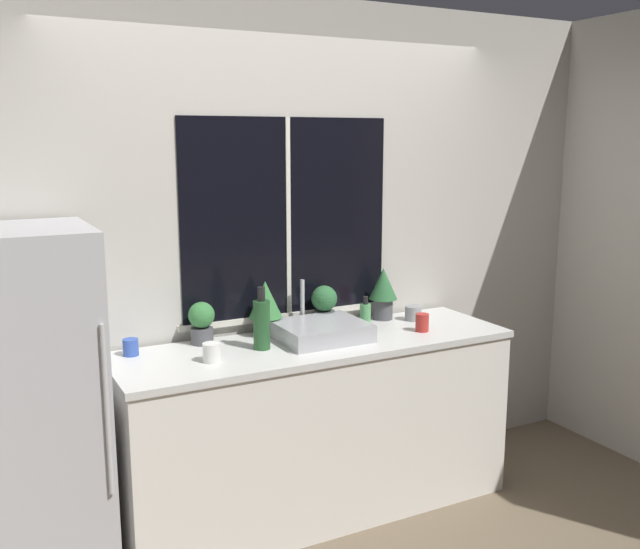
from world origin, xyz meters
TOP-DOWN VIEW (x-y plane):
  - ground_plane at (0.00, 0.00)m, footprint 14.00×14.00m
  - wall_back at (0.00, 0.68)m, footprint 8.00×0.09m
  - wall_right at (2.05, 1.50)m, footprint 0.06×7.00m
  - counter at (0.00, 0.30)m, footprint 2.09×0.63m
  - refrigerator at (-1.43, 0.30)m, footprint 0.68×0.65m
  - sink at (0.04, 0.33)m, footprint 0.45×0.43m
  - potted_plant_far_left at (-0.53, 0.54)m, footprint 0.13×0.13m
  - potted_plant_center_left at (-0.18, 0.54)m, footprint 0.18×0.18m
  - potted_plant_center_right at (0.17, 0.54)m, footprint 0.14×0.14m
  - potted_plant_far_right at (0.55, 0.54)m, footprint 0.16×0.16m
  - soap_bottle at (0.33, 0.36)m, footprint 0.06×0.06m
  - bottle_tall at (-0.30, 0.31)m, footprint 0.08×0.08m
  - mug_grey at (0.69, 0.43)m, footprint 0.09×0.09m
  - mug_white at (-0.59, 0.23)m, footprint 0.08×0.08m
  - mug_red at (0.60, 0.21)m, footprint 0.07×0.07m
  - mug_blue at (-0.90, 0.51)m, footprint 0.07×0.07m

SIDE VIEW (x-z plane):
  - ground_plane at x=0.00m, z-range 0.00..0.00m
  - counter at x=0.00m, z-range 0.00..0.94m
  - refrigerator at x=-1.43m, z-range 0.00..1.61m
  - mug_blue at x=-0.90m, z-range 0.94..1.02m
  - mug_grey at x=0.69m, z-range 0.94..1.02m
  - mug_white at x=-0.59m, z-range 0.94..1.03m
  - sink at x=0.04m, z-range 0.85..1.12m
  - mug_red at x=0.60m, z-range 0.94..1.03m
  - soap_bottle at x=0.33m, z-range 0.92..1.11m
  - potted_plant_far_left at x=-0.53m, z-range 0.95..1.16m
  - potted_plant_center_right at x=0.17m, z-range 0.95..1.18m
  - bottle_tall at x=-0.30m, z-range 0.91..1.23m
  - potted_plant_center_left at x=-0.18m, z-range 0.96..1.25m
  - potted_plant_far_right at x=0.55m, z-range 0.96..1.26m
  - wall_right at x=2.05m, z-range 0.00..2.70m
  - wall_back at x=0.00m, z-range 0.00..2.70m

